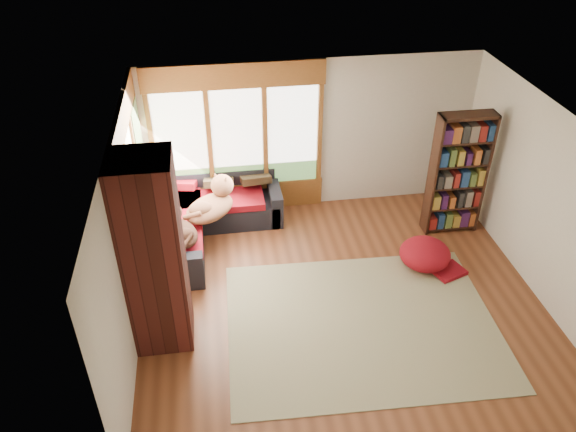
{
  "coord_description": "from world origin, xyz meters",
  "views": [
    {
      "loc": [
        -1.6,
        -5.72,
        5.39
      ],
      "look_at": [
        -0.63,
        0.75,
        0.95
      ],
      "focal_mm": 35.0,
      "sensor_mm": 36.0,
      "label": 1
    }
  ],
  "objects_px": {
    "area_rug": "(362,324)",
    "sectional_sofa": "(197,223)",
    "brick_chimney": "(154,256)",
    "pouf": "(425,253)",
    "dog_tan": "(212,199)",
    "dog_brindle": "(178,225)",
    "bookshelf": "(458,175)"
  },
  "relations": [
    {
      "from": "sectional_sofa",
      "to": "pouf",
      "type": "height_order",
      "value": "sectional_sofa"
    },
    {
      "from": "area_rug",
      "to": "sectional_sofa",
      "type": "bearing_deg",
      "value": 133.33
    },
    {
      "from": "sectional_sofa",
      "to": "bookshelf",
      "type": "height_order",
      "value": "bookshelf"
    },
    {
      "from": "sectional_sofa",
      "to": "dog_brindle",
      "type": "bearing_deg",
      "value": -106.44
    },
    {
      "from": "bookshelf",
      "to": "dog_tan",
      "type": "height_order",
      "value": "bookshelf"
    },
    {
      "from": "bookshelf",
      "to": "pouf",
      "type": "bearing_deg",
      "value": -130.09
    },
    {
      "from": "brick_chimney",
      "to": "area_rug",
      "type": "height_order",
      "value": "brick_chimney"
    },
    {
      "from": "area_rug",
      "to": "dog_tan",
      "type": "distance_m",
      "value": 2.95
    },
    {
      "from": "sectional_sofa",
      "to": "area_rug",
      "type": "distance_m",
      "value": 3.1
    },
    {
      "from": "area_rug",
      "to": "dog_tan",
      "type": "relative_size",
      "value": 3.47
    },
    {
      "from": "brick_chimney",
      "to": "bookshelf",
      "type": "relative_size",
      "value": 1.28
    },
    {
      "from": "dog_brindle",
      "to": "area_rug",
      "type": "bearing_deg",
      "value": -145.39
    },
    {
      "from": "brick_chimney",
      "to": "dog_tan",
      "type": "relative_size",
      "value": 2.54
    },
    {
      "from": "dog_tan",
      "to": "dog_brindle",
      "type": "bearing_deg",
      "value": -179.64
    },
    {
      "from": "dog_tan",
      "to": "dog_brindle",
      "type": "height_order",
      "value": "dog_tan"
    },
    {
      "from": "sectional_sofa",
      "to": "dog_tan",
      "type": "xyz_separation_m",
      "value": [
        0.28,
        -0.09,
        0.49
      ]
    },
    {
      "from": "area_rug",
      "to": "dog_brindle",
      "type": "xyz_separation_m",
      "value": [
        -2.36,
        1.6,
        0.74
      ]
    },
    {
      "from": "sectional_sofa",
      "to": "pouf",
      "type": "xyz_separation_m",
      "value": [
        3.36,
        -1.17,
        -0.08
      ]
    },
    {
      "from": "brick_chimney",
      "to": "sectional_sofa",
      "type": "height_order",
      "value": "brick_chimney"
    },
    {
      "from": "sectional_sofa",
      "to": "bookshelf",
      "type": "bearing_deg",
      "value": 0.12
    },
    {
      "from": "area_rug",
      "to": "dog_brindle",
      "type": "bearing_deg",
      "value": 145.85
    },
    {
      "from": "brick_chimney",
      "to": "pouf",
      "type": "distance_m",
      "value": 4.05
    },
    {
      "from": "sectional_sofa",
      "to": "dog_tan",
      "type": "distance_m",
      "value": 0.57
    },
    {
      "from": "bookshelf",
      "to": "sectional_sofa",
      "type": "bearing_deg",
      "value": 175.77
    },
    {
      "from": "sectional_sofa",
      "to": "brick_chimney",
      "type": "bearing_deg",
      "value": -97.94
    },
    {
      "from": "pouf",
      "to": "dog_tan",
      "type": "distance_m",
      "value": 3.32
    },
    {
      "from": "brick_chimney",
      "to": "area_rug",
      "type": "distance_m",
      "value": 2.88
    },
    {
      "from": "bookshelf",
      "to": "dog_brindle",
      "type": "distance_m",
      "value": 4.36
    },
    {
      "from": "dog_brindle",
      "to": "sectional_sofa",
      "type": "bearing_deg",
      "value": -42.04
    },
    {
      "from": "bookshelf",
      "to": "area_rug",
      "type": "bearing_deg",
      "value": -135.43
    },
    {
      "from": "sectional_sofa",
      "to": "pouf",
      "type": "relative_size",
      "value": 2.88
    },
    {
      "from": "dog_tan",
      "to": "brick_chimney",
      "type": "bearing_deg",
      "value": -156.76
    }
  ]
}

